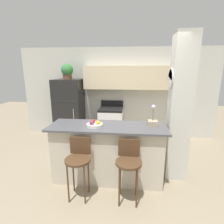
{
  "coord_description": "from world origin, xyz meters",
  "views": [
    {
      "loc": [
        0.38,
        -2.82,
        1.97
      ],
      "look_at": [
        0.0,
        0.77,
        1.07
      ],
      "focal_mm": 28.0,
      "sensor_mm": 36.0,
      "label": 1
    }
  ],
  "objects_px": {
    "bar_stool_left": "(79,159)",
    "bar_stool_right": "(129,162)",
    "trash_bin": "(88,135)",
    "orchid_vase": "(153,121)",
    "refrigerator": "(69,110)",
    "fruit_bowl": "(95,124)",
    "potted_plant_on_fridge": "(67,71)",
    "stove_range": "(111,124)"
  },
  "relations": [
    {
      "from": "potted_plant_on_fridge",
      "to": "fruit_bowl",
      "type": "distance_m",
      "value": 2.35
    },
    {
      "from": "stove_range",
      "to": "potted_plant_on_fridge",
      "type": "xyz_separation_m",
      "value": [
        -1.18,
        -0.04,
        1.45
      ]
    },
    {
      "from": "stove_range",
      "to": "orchid_vase",
      "type": "height_order",
      "value": "orchid_vase"
    },
    {
      "from": "bar_stool_left",
      "to": "potted_plant_on_fridge",
      "type": "xyz_separation_m",
      "value": [
        -0.94,
        2.32,
        1.28
      ]
    },
    {
      "from": "fruit_bowl",
      "to": "orchid_vase",
      "type": "bearing_deg",
      "value": 8.64
    },
    {
      "from": "bar_stool_left",
      "to": "orchid_vase",
      "type": "height_order",
      "value": "orchid_vase"
    },
    {
      "from": "potted_plant_on_fridge",
      "to": "orchid_vase",
      "type": "height_order",
      "value": "potted_plant_on_fridge"
    },
    {
      "from": "refrigerator",
      "to": "fruit_bowl",
      "type": "distance_m",
      "value": 2.2
    },
    {
      "from": "bar_stool_left",
      "to": "orchid_vase",
      "type": "xyz_separation_m",
      "value": [
        1.15,
        0.57,
        0.47
      ]
    },
    {
      "from": "stove_range",
      "to": "fruit_bowl",
      "type": "height_order",
      "value": "fruit_bowl"
    },
    {
      "from": "refrigerator",
      "to": "potted_plant_on_fridge",
      "type": "distance_m",
      "value": 1.06
    },
    {
      "from": "bar_stool_right",
      "to": "orchid_vase",
      "type": "relative_size",
      "value": 2.59
    },
    {
      "from": "refrigerator",
      "to": "orchid_vase",
      "type": "xyz_separation_m",
      "value": [
        2.09,
        -1.74,
        0.26
      ]
    },
    {
      "from": "bar_stool_left",
      "to": "trash_bin",
      "type": "bearing_deg",
      "value": 99.73
    },
    {
      "from": "stove_range",
      "to": "fruit_bowl",
      "type": "bearing_deg",
      "value": -91.92
    },
    {
      "from": "bar_stool_right",
      "to": "trash_bin",
      "type": "relative_size",
      "value": 2.48
    },
    {
      "from": "bar_stool_left",
      "to": "refrigerator",
      "type": "bearing_deg",
      "value": 112.1
    },
    {
      "from": "refrigerator",
      "to": "bar_stool_right",
      "type": "distance_m",
      "value": 2.88
    },
    {
      "from": "refrigerator",
      "to": "potted_plant_on_fridge",
      "type": "relative_size",
      "value": 4.13
    },
    {
      "from": "bar_stool_left",
      "to": "fruit_bowl",
      "type": "relative_size",
      "value": 3.43
    },
    {
      "from": "bar_stool_left",
      "to": "bar_stool_right",
      "type": "bearing_deg",
      "value": 0.0
    },
    {
      "from": "bar_stool_left",
      "to": "potted_plant_on_fridge",
      "type": "bearing_deg",
      "value": 112.1
    },
    {
      "from": "refrigerator",
      "to": "trash_bin",
      "type": "bearing_deg",
      "value": -22.64
    },
    {
      "from": "potted_plant_on_fridge",
      "to": "fruit_bowl",
      "type": "height_order",
      "value": "potted_plant_on_fridge"
    },
    {
      "from": "bar_stool_right",
      "to": "fruit_bowl",
      "type": "xyz_separation_m",
      "value": [
        -0.59,
        0.43,
        0.43
      ]
    },
    {
      "from": "refrigerator",
      "to": "potted_plant_on_fridge",
      "type": "bearing_deg",
      "value": 117.56
    },
    {
      "from": "stove_range",
      "to": "bar_stool_left",
      "type": "relative_size",
      "value": 1.13
    },
    {
      "from": "bar_stool_right",
      "to": "trash_bin",
      "type": "height_order",
      "value": "bar_stool_right"
    },
    {
      "from": "trash_bin",
      "to": "potted_plant_on_fridge",
      "type": "bearing_deg",
      "value": 157.35
    },
    {
      "from": "bar_stool_left",
      "to": "orchid_vase",
      "type": "distance_m",
      "value": 1.37
    },
    {
      "from": "refrigerator",
      "to": "fruit_bowl",
      "type": "relative_size",
      "value": 6.15
    },
    {
      "from": "bar_stool_left",
      "to": "trash_bin",
      "type": "height_order",
      "value": "bar_stool_left"
    },
    {
      "from": "fruit_bowl",
      "to": "trash_bin",
      "type": "relative_size",
      "value": 0.72
    },
    {
      "from": "stove_range",
      "to": "bar_stool_right",
      "type": "distance_m",
      "value": 2.42
    },
    {
      "from": "orchid_vase",
      "to": "potted_plant_on_fridge",
      "type": "bearing_deg",
      "value": 140.17
    },
    {
      "from": "potted_plant_on_fridge",
      "to": "orchid_vase",
      "type": "bearing_deg",
      "value": -39.83
    },
    {
      "from": "bar_stool_left",
      "to": "potted_plant_on_fridge",
      "type": "relative_size",
      "value": 2.3
    },
    {
      "from": "bar_stool_left",
      "to": "stove_range",
      "type": "bearing_deg",
      "value": 84.29
    },
    {
      "from": "stove_range",
      "to": "trash_bin",
      "type": "distance_m",
      "value": 0.71
    },
    {
      "from": "trash_bin",
      "to": "fruit_bowl",
      "type": "bearing_deg",
      "value": -72.3
    },
    {
      "from": "bar_stool_right",
      "to": "fruit_bowl",
      "type": "distance_m",
      "value": 0.84
    },
    {
      "from": "refrigerator",
      "to": "orchid_vase",
      "type": "distance_m",
      "value": 2.73
    }
  ]
}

